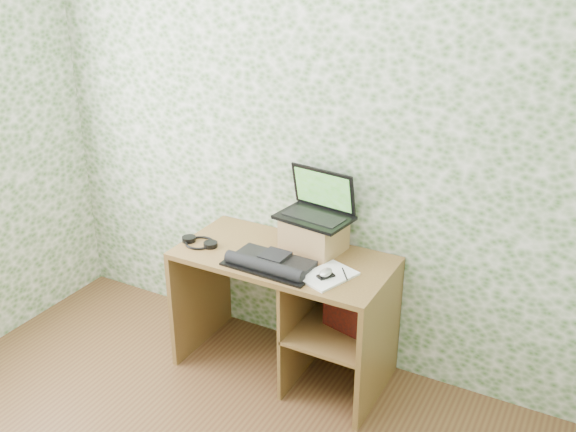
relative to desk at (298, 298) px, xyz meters
The scene contains 10 objects.
wall_back 0.87m from the desk, 105.57° to the left, with size 3.50×3.50×0.00m, color silver.
desk is the anchor object (origin of this frame).
riser 0.38m from the desk, 73.33° to the left, with size 0.31×0.26×0.19m, color #9D7B46.
laptop 0.54m from the desk, 77.64° to the left, with size 0.43×0.33×0.26m.
keyboard 0.35m from the desk, 112.94° to the right, with size 0.51×0.27×0.07m.
headphones 0.65m from the desk, 166.89° to the right, with size 0.23×0.17×0.03m.
notepad 0.39m from the desk, 28.80° to the right, with size 0.20×0.28×0.01m, color white.
mouse 0.41m from the desk, 33.31° to the right, with size 0.06×0.09×0.03m, color silver.
pen 0.43m from the desk, 15.62° to the right, with size 0.01×0.01×0.13m, color black.
red_box 0.31m from the desk, ahead, with size 0.25×0.08×0.30m, color maroon.
Camera 1 is at (1.52, -1.32, 2.39)m, focal length 40.00 mm.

